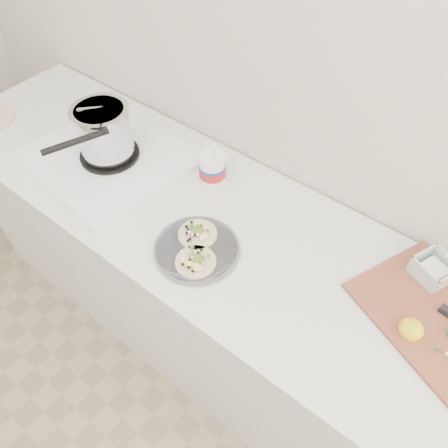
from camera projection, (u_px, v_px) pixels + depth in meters
The scene contains 5 objects.
counter at pixel (217, 289), 1.80m from camera, with size 2.44×0.66×0.90m.
stove at pixel (106, 140), 1.59m from camera, with size 0.61×0.57×0.26m.
taco_plate at pixel (197, 248), 1.36m from camera, with size 0.27×0.27×0.04m.
tub at pixel (213, 166), 1.53m from camera, with size 0.10×0.10×0.22m.
cutboard at pixel (447, 317), 1.20m from camera, with size 0.57×0.49×0.07m.
Camera 1 is at (0.62, 0.68, 1.99)m, focal length 35.00 mm.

